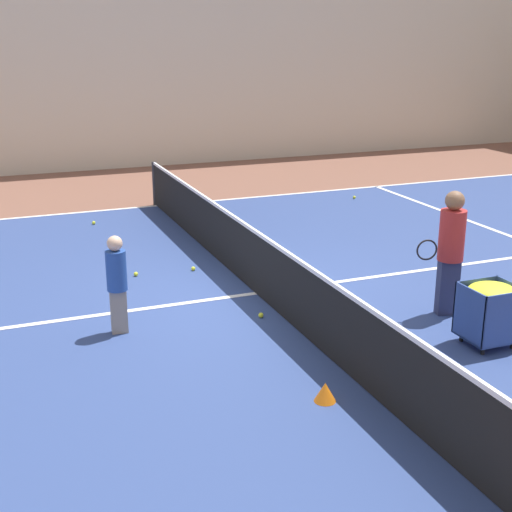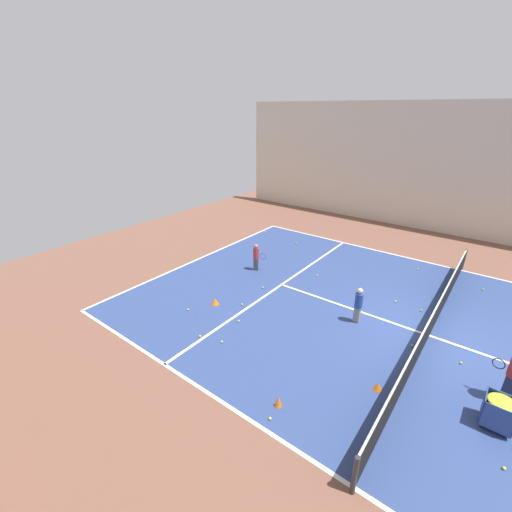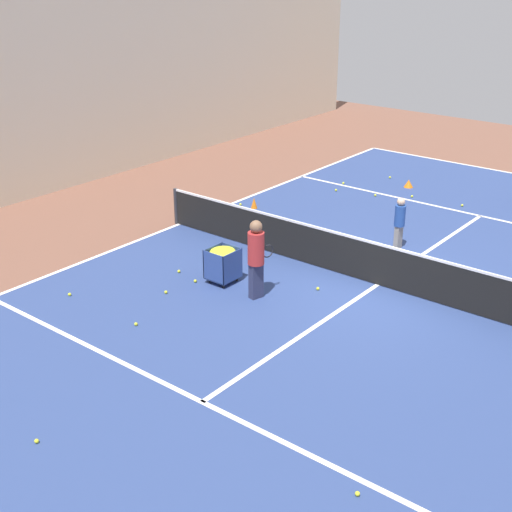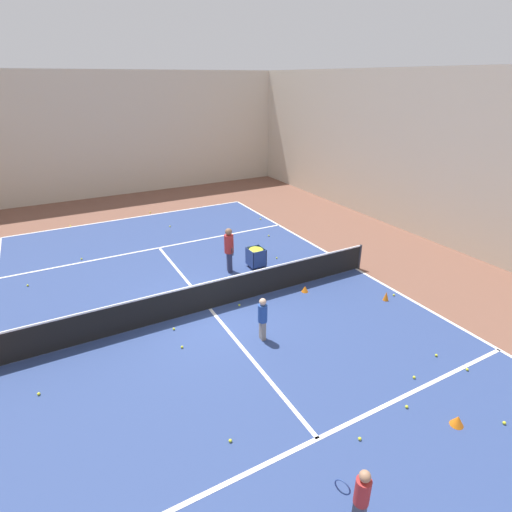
{
  "view_description": "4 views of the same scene",
  "coord_description": "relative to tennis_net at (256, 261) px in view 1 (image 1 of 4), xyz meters",
  "views": [
    {
      "loc": [
        9.04,
        -3.58,
        3.63
      ],
      "look_at": [
        0.0,
        0.0,
        0.57
      ],
      "focal_mm": 50.0,
      "sensor_mm": 36.0,
      "label": 1
    },
    {
      "loc": [
        10.33,
        1.06,
        6.57
      ],
      "look_at": [
        -0.45,
        -7.19,
        0.67
      ],
      "focal_mm": 24.0,
      "sensor_mm": 36.0,
      "label": 2
    },
    {
      "loc": [
        -6.57,
        12.39,
        6.57
      ],
      "look_at": [
        1.66,
        2.1,
        0.93
      ],
      "focal_mm": 50.0,
      "sensor_mm": 36.0,
      "label": 3
    },
    {
      "loc": [
        -3.83,
        -9.99,
        6.57
      ],
      "look_at": [
        2.69,
        1.95,
        0.46
      ],
      "focal_mm": 28.0,
      "sensor_mm": 36.0,
      "label": 4
    }
  ],
  "objects": [
    {
      "name": "tennis_ball_23",
      "position": [
        -4.93,
        4.37,
        -0.46
      ],
      "size": [
        0.07,
        0.07,
        0.07
      ],
      "primitive_type": "sphere",
      "color": "yellow",
      "rests_on": "ground"
    },
    {
      "name": "tennis_net",
      "position": [
        0.0,
        0.0,
        0.0
      ],
      "size": [
        12.12,
        0.1,
        0.96
      ],
      "color": "#2D2D33",
      "rests_on": "ground"
    },
    {
      "name": "tennis_ball_21",
      "position": [
        -4.82,
        -1.55,
        -0.46
      ],
      "size": [
        0.07,
        0.07,
        0.07
      ],
      "primitive_type": "sphere",
      "color": "yellow",
      "rests_on": "ground"
    },
    {
      "name": "tennis_ball_5",
      "position": [
        -4.41,
        0.99,
        -0.46
      ],
      "size": [
        0.07,
        0.07,
        0.07
      ],
      "primitive_type": "sphere",
      "color": "yellow",
      "rests_on": "ground"
    },
    {
      "name": "coach_at_net",
      "position": [
        1.66,
        2.09,
        0.47
      ],
      "size": [
        0.41,
        0.7,
        1.69
      ],
      "rotation": [
        0.0,
        0.0,
        -1.81
      ],
      "color": "#2D3351",
      "rests_on": "ground"
    },
    {
      "name": "court_playing_area",
      "position": [
        0.0,
        0.0,
        -0.49
      ],
      "size": [
        11.82,
        20.14,
        0.0
      ],
      "color": "navy",
      "rests_on": "ground"
    },
    {
      "name": "tennis_ball_18",
      "position": [
        -1.34,
        -0.55,
        -0.46
      ],
      "size": [
        0.07,
        0.07,
        0.07
      ],
      "primitive_type": "sphere",
      "color": "yellow",
      "rests_on": "ground"
    },
    {
      "name": "child_midcourt",
      "position": [
        0.67,
        -2.12,
        0.23
      ],
      "size": [
        0.28,
        0.28,
        1.27
      ],
      "rotation": [
        0.0,
        0.0,
        1.48
      ],
      "color": "gray",
      "rests_on": "ground"
    },
    {
      "name": "tennis_ball_20",
      "position": [
        -1.41,
        -1.46,
        -0.46
      ],
      "size": [
        0.07,
        0.07,
        0.07
      ],
      "primitive_type": "sphere",
      "color": "yellow",
      "rests_on": "ground"
    },
    {
      "name": "tennis_ball_24",
      "position": [
        0.88,
        -0.28,
        -0.46
      ],
      "size": [
        0.07,
        0.07,
        0.07
      ],
      "primitive_type": "sphere",
      "color": "yellow",
      "rests_on": "ground"
    },
    {
      "name": "ball_cart",
      "position": [
        2.69,
        1.95,
        0.06
      ],
      "size": [
        0.58,
        0.62,
        0.78
      ],
      "color": "#2D478C",
      "rests_on": "ground"
    },
    {
      "name": "tennis_ball_14",
      "position": [
        -3.02,
        5.82,
        -0.46
      ],
      "size": [
        0.07,
        0.07,
        0.07
      ],
      "primitive_type": "sphere",
      "color": "yellow",
      "rests_on": "ground"
    },
    {
      "name": "tennis_ball_10",
      "position": [
        0.86,
        1.02,
        -0.46
      ],
      "size": [
        0.07,
        0.07,
        0.07
      ],
      "primitive_type": "sphere",
      "color": "yellow",
      "rests_on": "ground"
    },
    {
      "name": "ground_plane",
      "position": [
        0.0,
        0.0,
        -0.5
      ],
      "size": [
        33.78,
        33.78,
        0.0
      ],
      "primitive_type": "plane",
      "color": "brown"
    },
    {
      "name": "training_cone_1",
      "position": [
        3.21,
        -0.51,
        -0.39
      ],
      "size": [
        0.23,
        0.23,
        0.21
      ],
      "primitive_type": "cone",
      "color": "orange",
      "rests_on": "ground"
    },
    {
      "name": "hall_enclosure_left",
      "position": [
        -10.81,
        0.0,
        2.99
      ],
      "size": [
        0.15,
        30.08,
        6.97
      ],
      "color": "beige",
      "rests_on": "ground"
    },
    {
      "name": "line_sideline_left",
      "position": [
        -5.91,
        0.0,
        -0.49
      ],
      "size": [
        0.1,
        20.14,
        0.0
      ],
      "primitive_type": "cube",
      "color": "white",
      "rests_on": "ground"
    },
    {
      "name": "line_centre_service",
      "position": [
        0.0,
        0.0,
        -0.49
      ],
      "size": [
        0.1,
        11.08,
        0.0
      ],
      "primitive_type": "cube",
      "color": "white",
      "rests_on": "ground"
    }
  ]
}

